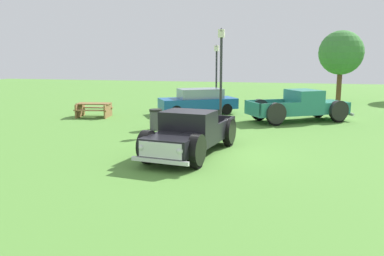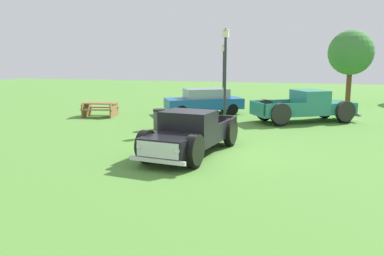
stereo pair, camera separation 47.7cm
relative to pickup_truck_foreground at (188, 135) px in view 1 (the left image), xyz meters
The scene contains 9 objects.
ground_plane 1.18m from the pickup_truck_foreground, 40.71° to the left, with size 80.00×80.00×0.00m, color #548C38.
pickup_truck_foreground is the anchor object (origin of this frame).
pickup_truck_behind_left 9.64m from the pickup_truck_foreground, 65.75° to the left, with size 5.54×4.35×1.63m.
sedan_distant_a 10.26m from the pickup_truck_foreground, 101.39° to the left, with size 4.73×3.82×1.48m.
lamp_post_near 13.80m from the pickup_truck_foreground, 96.89° to the left, with size 0.36×0.36×4.11m.
lamp_post_far 6.11m from the pickup_truck_foreground, 89.51° to the left, with size 0.36×0.36×4.62m.
picnic_table 10.43m from the pickup_truck_foreground, 134.99° to the left, with size 2.02×1.76×0.78m.
trash_can 5.21m from the pickup_truck_foreground, 121.28° to the left, with size 0.59×0.59×0.95m.
oak_tree_west 19.89m from the pickup_truck_foreground, 70.45° to the left, with size 3.19×3.19×5.21m.
Camera 1 is at (2.68, -13.41, 3.30)m, focal length 37.61 mm.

